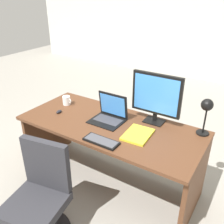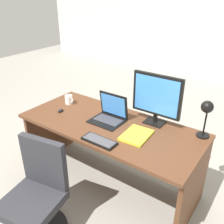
% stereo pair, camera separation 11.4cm
% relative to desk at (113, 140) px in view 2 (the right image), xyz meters
% --- Properties ---
extents(ground, '(12.00, 12.00, 0.00)m').
position_rel_desk_xyz_m(ground, '(0.00, 1.44, -0.53)').
color(ground, gray).
extents(desk, '(1.87, 0.82, 0.75)m').
position_rel_desk_xyz_m(desk, '(0.00, 0.00, 0.00)').
color(desk, '#56331E').
rests_on(desk, ground).
extents(monitor, '(0.51, 0.16, 0.51)m').
position_rel_desk_xyz_m(monitor, '(0.36, 0.24, 0.51)').
color(monitor, black).
rests_on(monitor, desk).
extents(laptop, '(0.33, 0.29, 0.27)m').
position_rel_desk_xyz_m(laptop, '(-0.06, 0.04, 0.30)').
color(laptop, black).
rests_on(laptop, desk).
extents(keyboard, '(0.33, 0.13, 0.02)m').
position_rel_desk_xyz_m(keyboard, '(0.12, -0.37, 0.23)').
color(keyboard, black).
rests_on(keyboard, desk).
extents(mouse, '(0.04, 0.07, 0.03)m').
position_rel_desk_xyz_m(mouse, '(-0.61, -0.15, 0.23)').
color(mouse, black).
rests_on(mouse, desk).
extents(desk_lamp, '(0.12, 0.14, 0.37)m').
position_rel_desk_xyz_m(desk_lamp, '(0.84, 0.24, 0.48)').
color(desk_lamp, black).
rests_on(desk_lamp, desk).
extents(book, '(0.25, 0.32, 0.02)m').
position_rel_desk_xyz_m(book, '(0.34, -0.10, 0.23)').
color(book, yellow).
rests_on(book, desk).
extents(coffee_mug, '(0.12, 0.09, 0.10)m').
position_rel_desk_xyz_m(coffee_mug, '(-0.69, 0.07, 0.27)').
color(coffee_mug, white).
rests_on(coffee_mug, desk).
extents(office_chair, '(0.56, 0.56, 0.88)m').
position_rel_desk_xyz_m(office_chair, '(-0.14, -0.93, -0.19)').
color(office_chair, black).
rests_on(office_chair, ground).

